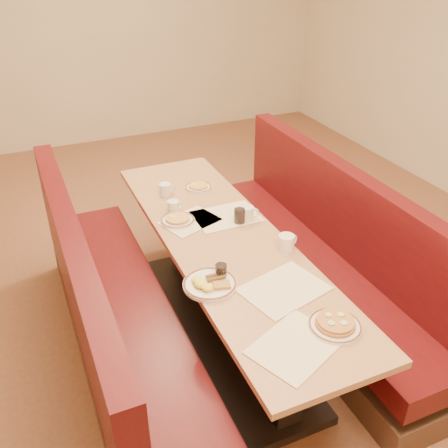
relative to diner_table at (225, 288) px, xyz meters
name	(u,v)px	position (x,y,z in m)	size (l,w,h in m)	color
ground	(225,331)	(0.00, 0.00, -0.37)	(8.00, 8.00, 0.00)	#9E6647
room_envelope	(225,36)	(0.00, 0.00, 1.56)	(6.04, 8.04, 2.82)	beige
diner_table	(225,288)	(0.00, 0.00, 0.00)	(0.70, 2.50, 0.75)	black
booth_left	(113,320)	(-0.73, 0.00, -0.01)	(0.55, 2.50, 1.05)	#4C3326
booth_right	(320,264)	(0.73, 0.00, -0.01)	(0.55, 2.50, 1.05)	#4C3326
placemat_near_left	(296,346)	(-0.07, -0.96, 0.38)	(0.40, 0.30, 0.00)	#F6E0C1
placemat_near_right	(284,289)	(0.08, -0.58, 0.38)	(0.42, 0.32, 0.00)	#F6E0C1
placemat_far_left	(190,221)	(-0.12, 0.29, 0.38)	(0.35, 0.26, 0.00)	#F6E0C1
placemat_far_right	(226,216)	(0.12, 0.25, 0.38)	(0.42, 0.31, 0.00)	#F6E0C1
pancake_plate	(335,324)	(0.16, -0.93, 0.40)	(0.26, 0.26, 0.06)	white
eggs_plate	(209,284)	(-0.26, -0.40, 0.39)	(0.29, 0.29, 0.06)	white
extra_plate_mid	(198,187)	(0.10, 0.72, 0.39)	(0.20, 0.20, 0.04)	white
extra_plate_far	(177,220)	(-0.20, 0.32, 0.39)	(0.22, 0.22, 0.04)	white
coffee_mug_a	(287,242)	(0.28, -0.25, 0.43)	(0.13, 0.09, 0.10)	white
coffee_mug_b	(174,206)	(-0.18, 0.45, 0.42)	(0.11, 0.08, 0.08)	white
coffee_mug_c	(247,213)	(0.23, 0.16, 0.43)	(0.13, 0.09, 0.10)	white
coffee_mug_d	(165,189)	(-0.15, 0.71, 0.42)	(0.12, 0.08, 0.09)	white
soda_tumbler_near	(221,271)	(-0.18, -0.35, 0.42)	(0.06, 0.06, 0.09)	black
soda_tumbler_mid	(240,216)	(0.17, 0.15, 0.42)	(0.07, 0.07, 0.10)	black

